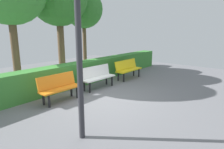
{
  "coord_description": "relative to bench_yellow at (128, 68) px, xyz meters",
  "views": [
    {
      "loc": [
        4.69,
        4.3,
        2.27
      ],
      "look_at": [
        -1.11,
        -0.37,
        0.55
      ],
      "focal_mm": 31.78,
      "sensor_mm": 36.0,
      "label": 1
    }
  ],
  "objects": [
    {
      "name": "bench_white",
      "position": [
        2.02,
        -0.05,
        -0.0
      ],
      "size": [
        1.54,
        0.51,
        0.86
      ],
      "rotation": [
        0.0,
        0.0,
        -0.04
      ],
      "color": "white",
      "rests_on": "ground_plane"
    },
    {
      "name": "ground_plane",
      "position": [
        2.8,
        0.79,
        -0.48
      ],
      "size": [
        16.0,
        16.0,
        0.0
      ],
      "primitive_type": "plane",
      "color": "slate"
    },
    {
      "name": "lamp_post",
      "position": [
        4.9,
        2.19,
        1.84
      ],
      "size": [
        0.36,
        0.36,
        3.28
      ],
      "color": "#2D2D33",
      "rests_on": "ground_plane"
    },
    {
      "name": "hedge_row",
      "position": [
        1.89,
        -0.98,
        -0.01
      ],
      "size": [
        11.1,
        0.61,
        0.94
      ],
      "primitive_type": "cube",
      "color": "#387F33",
      "rests_on": "ground_plane"
    },
    {
      "name": "tree_near",
      "position": [
        -0.04,
        -2.89,
        2.78
      ],
      "size": [
        2.01,
        2.01,
        4.3
      ],
      "color": "brown",
      "rests_on": "ground_plane"
    },
    {
      "name": "bench_orange",
      "position": [
        3.83,
        -0.01,
        -0.0
      ],
      "size": [
        1.37,
        0.48,
        0.86
      ],
      "rotation": [
        0.0,
        0.0,
        -0.01
      ],
      "color": "orange",
      "rests_on": "ground_plane"
    },
    {
      "name": "bench_yellow",
      "position": [
        0.0,
        0.0,
        0.0
      ],
      "size": [
        1.55,
        0.48,
        0.86
      ],
      "rotation": [
        0.0,
        0.0,
        -0.01
      ],
      "color": "yellow",
      "rests_on": "ground_plane"
    }
  ]
}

